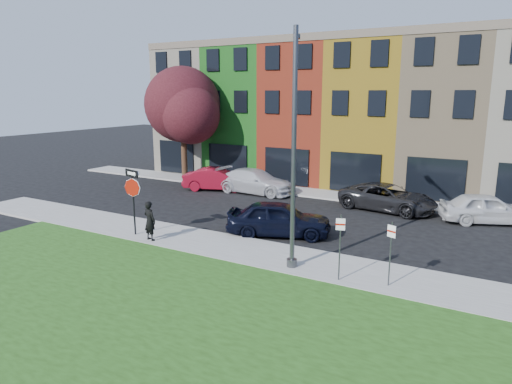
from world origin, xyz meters
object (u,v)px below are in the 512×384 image
Objects in this scene: man at (150,221)px; sedan_near at (279,218)px; stop_sign at (133,189)px; street_lamp at (294,151)px.

sedan_near is (4.57, 3.82, -0.19)m from man.
man is at bearing 3.03° from stop_sign.
sedan_near is at bearing -131.22° from man.
stop_sign is 6.95m from sedan_near.
stop_sign reaches higher than sedan_near.
man is at bearing 160.02° from street_lamp.
street_lamp is at bearing -167.41° from man.
sedan_near is at bearing 46.97° from stop_sign.
stop_sign is 0.59× the size of sedan_near.
sedan_near is (5.78, 3.56, -1.49)m from stop_sign.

